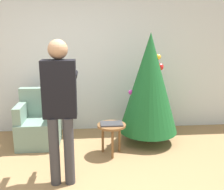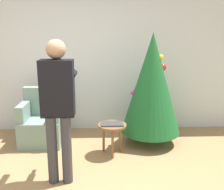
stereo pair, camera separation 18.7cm
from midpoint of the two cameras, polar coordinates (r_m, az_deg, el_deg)
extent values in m
cube|color=silver|center=(4.69, -8.97, 8.42)|extent=(8.00, 0.06, 2.70)
cylinder|color=brown|center=(4.38, 6.51, -8.82)|extent=(0.10, 0.10, 0.20)
cone|color=#195B28|center=(4.12, 6.84, 2.55)|extent=(0.93, 0.93, 1.56)
sphere|color=red|center=(4.34, 7.96, 3.55)|extent=(0.10, 0.10, 0.10)
sphere|color=red|center=(4.16, 9.15, 6.06)|extent=(0.11, 0.11, 0.11)
sphere|color=gold|center=(4.08, 8.74, 8.20)|extent=(0.08, 0.08, 0.08)
sphere|color=#B23399|center=(4.13, 2.82, 0.59)|extent=(0.08, 0.08, 0.08)
cube|color=gray|center=(4.38, -16.73, -7.76)|extent=(0.64, 0.62, 0.42)
cube|color=gray|center=(4.47, -16.51, -1.38)|extent=(0.64, 0.14, 0.46)
cube|color=gray|center=(4.34, -20.39, -3.57)|extent=(0.12, 0.56, 0.26)
cube|color=gray|center=(4.23, -13.59, -3.52)|extent=(0.12, 0.56, 0.26)
cylinder|color=#38383D|center=(3.19, -14.12, -11.95)|extent=(0.12, 0.12, 0.82)
cylinder|color=#38383D|center=(3.17, -11.03, -11.97)|extent=(0.12, 0.12, 0.82)
cube|color=black|center=(3.00, -13.16, 1.29)|extent=(0.38, 0.20, 0.65)
sphere|color=tan|center=(2.97, -13.52, 9.64)|extent=(0.22, 0.22, 0.22)
cylinder|color=black|center=(3.19, -15.67, 4.22)|extent=(0.08, 0.30, 0.08)
cylinder|color=black|center=(3.14, -9.94, 4.40)|extent=(0.08, 0.30, 0.08)
cube|color=white|center=(3.33, -9.67, 4.93)|extent=(0.04, 0.14, 0.04)
cylinder|color=brown|center=(3.81, -1.51, -6.64)|extent=(0.41, 0.41, 0.03)
cylinder|color=brown|center=(3.76, -1.35, -10.69)|extent=(0.04, 0.04, 0.43)
cylinder|color=brown|center=(3.97, 0.28, -9.34)|extent=(0.04, 0.04, 0.43)
cylinder|color=brown|center=(3.95, -3.40, -9.45)|extent=(0.04, 0.04, 0.43)
cube|color=#38383D|center=(3.80, -1.52, -6.28)|extent=(0.32, 0.22, 0.02)
camera|label=1|loc=(0.09, -91.53, -0.37)|focal=42.00mm
camera|label=2|loc=(0.09, 88.47, 0.37)|focal=42.00mm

